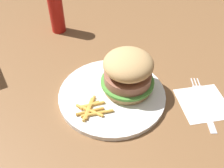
# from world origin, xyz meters

# --- Properties ---
(ground_plane) EXTENTS (1.60, 1.60, 0.00)m
(ground_plane) POSITION_xyz_m (0.00, 0.00, 0.00)
(ground_plane) COLOR brown
(plate) EXTENTS (0.25, 0.25, 0.01)m
(plate) POSITION_xyz_m (-0.02, 0.03, 0.01)
(plate) COLOR white
(plate) RESTS_ON ground_plane
(sandwich) EXTENTS (0.13, 0.13, 0.10)m
(sandwich) POSITION_xyz_m (-0.02, 0.07, 0.06)
(sandwich) COLOR tan
(sandwich) RESTS_ON plate
(fries_pile) EXTENTS (0.07, 0.08, 0.01)m
(fries_pile) POSITION_xyz_m (0.01, -0.04, 0.02)
(fries_pile) COLOR gold
(fries_pile) RESTS_ON plate
(napkin) EXTENTS (0.14, 0.14, 0.00)m
(napkin) POSITION_xyz_m (0.10, 0.21, 0.00)
(napkin) COLOR white
(napkin) RESTS_ON ground_plane
(fork) EXTENTS (0.16, 0.09, 0.00)m
(fork) POSITION_xyz_m (0.10, 0.21, 0.00)
(fork) COLOR silver
(fork) RESTS_ON napkin
(ketchup_bottle) EXTENTS (0.04, 0.04, 0.15)m
(ketchup_bottle) POSITION_xyz_m (-0.36, 0.00, 0.08)
(ketchup_bottle) COLOR #B21914
(ketchup_bottle) RESTS_ON ground_plane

